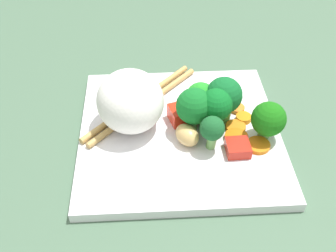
{
  "coord_description": "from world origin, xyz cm",
  "views": [
    {
      "loc": [
        -39.94,
        1.84,
        38.01
      ],
      "look_at": [
        -1.56,
        1.53,
        3.28
      ],
      "focal_mm": 44.7,
      "sensor_mm": 36.0,
      "label": 1
    }
  ],
  "objects": [
    {
      "name": "broccoli_floret_5",
      "position": [
        -0.18,
        -1.72,
        5.08
      ],
      "size": [
        4.62,
        4.62,
        6.26
      ],
      "color": "#5C8F48",
      "rests_on": "square_plate"
    },
    {
      "name": "broccoli_floret_2",
      "position": [
        -3.44,
        -3.72,
        4.36
      ],
      "size": [
        3.02,
        3.02,
        4.87
      ],
      "color": "#73AF5A",
      "rests_on": "square_plate"
    },
    {
      "name": "pepper_chunk_3",
      "position": [
        -4.13,
        -6.95,
        1.96
      ],
      "size": [
        3.08,
        3.06,
        1.37
      ],
      "primitive_type": "cube",
      "rotation": [
        0.0,
        0.0,
        3.22
      ],
      "color": "red",
      "rests_on": "square_plate"
    },
    {
      "name": "pepper_chunk_1",
      "position": [
        1.71,
        -0.39,
        2.33
      ],
      "size": [
        3.64,
        3.32,
        2.1
      ],
      "primitive_type": "cube",
      "rotation": [
        0.0,
        0.0,
        3.48
      ],
      "color": "red",
      "rests_on": "square_plate"
    },
    {
      "name": "carrot_slice_2",
      "position": [
        3.85,
        -7.96,
        1.55
      ],
      "size": [
        2.1,
        2.1,
        0.55
      ],
      "primitive_type": "cylinder",
      "rotation": [
        0.0,
        0.0,
        1.54
      ],
      "color": "orange",
      "rests_on": "square_plate"
    },
    {
      "name": "broccoli_floret_1",
      "position": [
        -0.37,
        -4.38,
        5.07
      ],
      "size": [
        4.17,
        4.17,
        6.15
      ],
      "color": "#7EAE5F",
      "rests_on": "square_plate"
    },
    {
      "name": "broccoli_floret_4",
      "position": [
        2.76,
        -2.75,
        4.3
      ],
      "size": [
        3.91,
        3.91,
        5.2
      ],
      "color": "#5FA247",
      "rests_on": "square_plate"
    },
    {
      "name": "chopstick_pair",
      "position": [
        4.99,
        5.09,
        1.69
      ],
      "size": [
        17.35,
        15.21,
        0.83
      ],
      "rotation": [
        0.0,
        0.0,
        2.44
      ],
      "color": "tan",
      "rests_on": "square_plate"
    },
    {
      "name": "ground_plane",
      "position": [
        0.0,
        0.0,
        -1.0
      ],
      "size": [
        110.0,
        110.0,
        2.0
      ],
      "primitive_type": "cube",
      "color": "#46644C"
    },
    {
      "name": "square_plate",
      "position": [
        0.0,
        0.0,
        0.64
      ],
      "size": [
        26.92,
        26.92,
        1.28
      ],
      "primitive_type": "cube",
      "rotation": [
        0.0,
        0.0,
        0.05
      ],
      "color": "white",
      "rests_on": "ground_plane"
    },
    {
      "name": "carrot_slice_0",
      "position": [
        5.23,
        -3.25,
        1.53
      ],
      "size": [
        3.19,
        3.19,
        0.51
      ],
      "primitive_type": "cylinder",
      "rotation": [
        0.0,
        0.0,
        0.09
      ],
      "color": "orange",
      "rests_on": "square_plate"
    },
    {
      "name": "carrot_slice_4",
      "position": [
        0.17,
        -7.26,
        1.56
      ],
      "size": [
        3.4,
        3.4,
        0.58
      ],
      "primitive_type": "cylinder",
      "rotation": [
        0.0,
        0.0,
        5.89
      ],
      "color": "orange",
      "rests_on": "square_plate"
    },
    {
      "name": "rice_mound",
      "position": [
        1.01,
        6.24,
        5.19
      ],
      "size": [
        10.7,
        10.29,
        7.83
      ],
      "primitive_type": "ellipsoid",
      "rotation": [
        0.0,
        0.0,
        0.23
      ],
      "color": "white",
      "rests_on": "square_plate"
    },
    {
      "name": "broccoli_floret_0",
      "position": [
        2.07,
        -5.66,
        5.04
      ],
      "size": [
        4.74,
        4.74,
        6.43
      ],
      "color": "#529F3C",
      "rests_on": "square_plate"
    },
    {
      "name": "pepper_chunk_0",
      "position": [
        4.18,
        -1.41,
        2.02
      ],
      "size": [
        2.97,
        2.87,
        1.48
      ],
      "primitive_type": "cube",
      "rotation": [
        0.0,
        0.0,
        5.66
      ],
      "color": "red",
      "rests_on": "square_plate"
    },
    {
      "name": "carrot_slice_1",
      "position": [
        -1.87,
        -7.1,
        1.57
      ],
      "size": [
        4.11,
        4.11,
        0.59
      ],
      "primitive_type": "cylinder",
      "rotation": [
        0.0,
        0.0,
        2.14
      ],
      "color": "orange",
      "rests_on": "square_plate"
    },
    {
      "name": "carrot_slice_5",
      "position": [
        -3.27,
        -9.64,
        1.53
      ],
      "size": [
        4.09,
        4.09,
        0.5
      ],
      "primitive_type": "cylinder",
      "rotation": [
        0.0,
        0.0,
        5.67
      ],
      "color": "orange",
      "rests_on": "square_plate"
    },
    {
      "name": "chicken_piece_1",
      "position": [
        -2.36,
        -0.84,
        2.49
      ],
      "size": [
        4.36,
        4.05,
        2.42
      ],
      "primitive_type": "ellipsoid",
      "rotation": [
        0.0,
        0.0,
        3.68
      ],
      "color": "tan",
      "rests_on": "square_plate"
    },
    {
      "name": "carrot_slice_3",
      "position": [
        1.79,
        -8.55,
        1.62
      ],
      "size": [
        2.57,
        2.57,
        0.7
      ],
      "primitive_type": "cylinder",
      "rotation": [
        0.0,
        0.0,
        0.29
      ],
      "color": "orange",
      "rests_on": "square_plate"
    },
    {
      "name": "broccoli_floret_3",
      "position": [
        -1.54,
        -10.8,
        4.23
      ],
      "size": [
        4.34,
        4.34,
        5.27
      ],
      "color": "#63A348",
      "rests_on": "square_plate"
    },
    {
      "name": "pepper_chunk_2",
      "position": [
        4.49,
        -5.49,
        2.45
      ],
      "size": [
        2.81,
        2.34,
        2.35
      ],
      "primitive_type": "cube",
      "rotation": [
        0.0,
        0.0,
        3.43
      ],
      "color": "red",
      "rests_on": "square_plate"
    }
  ]
}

